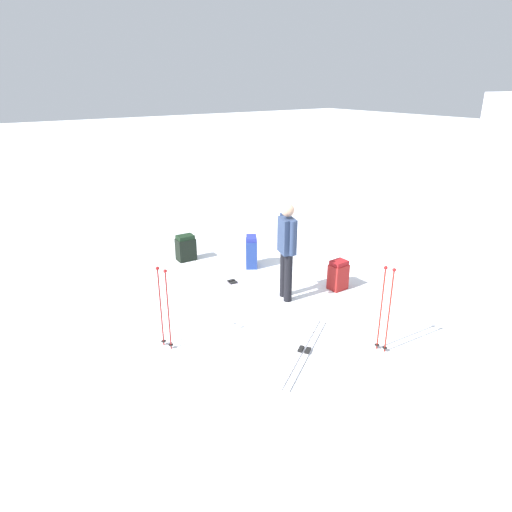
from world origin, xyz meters
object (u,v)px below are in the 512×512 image
at_px(skier_standing, 287,247).
at_px(ski_poles_planted_far, 164,304).
at_px(ski_pair_far, 304,351).
at_px(ski_poles_planted_near, 386,305).
at_px(backpack_bright, 186,248).
at_px(ski_pair_near, 232,283).
at_px(backpack_large_dark, 338,275).
at_px(backpack_small_spare, 251,252).

xyz_separation_m(skier_standing, ski_poles_planted_far, (0.24, -2.34, -0.27)).
height_order(ski_pair_far, ski_poles_planted_near, ski_poles_planted_near).
height_order(ski_pair_far, backpack_bright, backpack_bright).
bearing_deg(skier_standing, ski_pair_near, -157.81).
height_order(ski_pair_far, ski_poles_planted_far, ski_poles_planted_far).
distance_m(skier_standing, ski_poles_planted_far, 2.37).
distance_m(ski_pair_near, ski_poles_planted_near, 3.22).
bearing_deg(ski_poles_planted_near, ski_pair_far, -122.63).
xyz_separation_m(backpack_bright, ski_poles_planted_near, (4.67, 0.67, 0.44)).
bearing_deg(backpack_large_dark, ski_poles_planted_far, -90.16).
xyz_separation_m(ski_pair_near, backpack_small_spare, (-0.48, 0.76, 0.30)).
xyz_separation_m(backpack_bright, backpack_small_spare, (1.09, 0.92, 0.05)).
height_order(ski_pair_near, ski_pair_far, same).
distance_m(ski_pair_near, ski_pair_far, 2.55).
distance_m(ski_pair_far, ski_poles_planted_near, 1.29).
height_order(backpack_bright, ski_poles_planted_near, ski_poles_planted_near).
xyz_separation_m(ski_pair_far, backpack_bright, (-4.08, 0.24, 0.25)).
height_order(ski_pair_near, backpack_small_spare, backpack_small_spare).
distance_m(skier_standing, ski_poles_planted_near, 2.06).
distance_m(skier_standing, backpack_large_dark, 1.25).
height_order(backpack_bright, backpack_small_spare, backpack_small_spare).
distance_m(backpack_small_spare, ski_poles_planted_far, 3.23).
xyz_separation_m(backpack_large_dark, ski_poles_planted_near, (1.80, -0.93, 0.44)).
xyz_separation_m(ski_pair_far, backpack_large_dark, (-1.22, 1.84, 0.26)).
height_order(ski_pair_near, ski_poles_planted_near, ski_poles_planted_near).
distance_m(backpack_bright, ski_poles_planted_near, 4.73).
height_order(ski_pair_near, backpack_large_dark, backpack_large_dark).
relative_size(ski_pair_near, backpack_large_dark, 3.18).
bearing_deg(backpack_large_dark, ski_poles_planted_near, -27.31).
bearing_deg(ski_pair_near, backpack_large_dark, 47.98).
bearing_deg(backpack_large_dark, ski_pair_far, -56.55).
bearing_deg(backpack_large_dark, backpack_small_spare, -159.06).
distance_m(skier_standing, backpack_bright, 2.77).
bearing_deg(backpack_bright, backpack_small_spare, 40.24).
xyz_separation_m(backpack_large_dark, ski_poles_planted_far, (-0.01, -3.35, 0.41)).
bearing_deg(backpack_small_spare, ski_pair_near, -58.03).
bearing_deg(backpack_bright, ski_pair_near, 5.80).
relative_size(skier_standing, backpack_small_spare, 2.63).
relative_size(backpack_small_spare, ski_poles_planted_far, 0.53).
bearing_deg(ski_pair_far, skier_standing, 150.40).
height_order(skier_standing, ski_poles_planted_near, skier_standing).
relative_size(backpack_large_dark, ski_poles_planted_near, 0.43).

